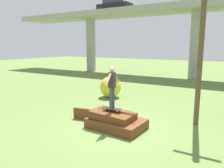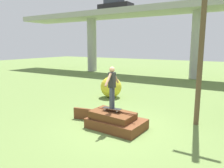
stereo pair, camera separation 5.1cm
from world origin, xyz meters
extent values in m
plane|color=olive|center=(0.00, 0.00, 0.00)|extent=(80.00, 80.00, 0.00)
cube|color=brown|center=(0.00, 0.00, 0.18)|extent=(2.17, 1.48, 0.37)
cube|color=#5B3319|center=(-0.12, -0.08, 0.51)|extent=(1.64, 1.03, 0.34)
cylinder|color=brown|center=(0.00, 0.00, 0.67)|extent=(1.67, 0.05, 0.05)
cube|color=brown|center=(-1.64, 0.15, 0.24)|extent=(1.04, 0.30, 0.48)
cube|color=black|center=(-0.15, -0.08, 0.78)|extent=(0.76, 0.27, 0.01)
cylinder|color=silver|center=(0.10, 0.03, 0.73)|extent=(0.06, 0.03, 0.05)
cylinder|color=silver|center=(0.12, -0.15, 0.73)|extent=(0.06, 0.03, 0.05)
cylinder|color=silver|center=(-0.41, 0.00, 0.73)|extent=(0.06, 0.03, 0.05)
cylinder|color=silver|center=(-0.40, -0.19, 0.73)|extent=(0.06, 0.03, 0.05)
cylinder|color=#383D4C|center=(-0.15, 0.01, 1.18)|extent=(0.12, 0.12, 0.79)
cylinder|color=#383D4C|center=(-0.14, -0.16, 1.18)|extent=(0.12, 0.12, 0.79)
cube|color=black|center=(-0.15, -0.08, 1.87)|extent=(0.23, 0.22, 0.57)
sphere|color=#A37556|center=(-0.15, -0.08, 2.26)|extent=(0.20, 0.20, 0.20)
cylinder|color=#A37556|center=(-0.17, 0.22, 1.91)|extent=(0.12, 0.45, 0.46)
cylinder|color=#A37556|center=(-0.13, -0.37, 1.91)|extent=(0.12, 0.45, 0.46)
cube|color=#9E9E99|center=(0.00, 14.76, 6.56)|extent=(44.00, 4.08, 0.60)
cylinder|color=#9E9E99|center=(-12.10, 14.76, 3.13)|extent=(1.10, 1.10, 6.26)
cylinder|color=#9E9E99|center=(0.00, 14.76, 3.13)|extent=(1.10, 1.10, 6.26)
cube|color=black|center=(-9.05, 15.20, 7.27)|extent=(3.83, 1.70, 0.82)
cube|color=#2D333D|center=(-9.25, 15.20, 8.00)|extent=(1.84, 1.56, 0.64)
cylinder|color=brown|center=(2.52, 2.04, 3.31)|extent=(0.20, 0.20, 6.61)
sphere|color=gold|center=(-2.83, 4.19, 0.64)|extent=(1.27, 1.27, 1.27)
camera|label=1|loc=(3.96, -6.88, 3.13)|focal=35.00mm
camera|label=2|loc=(4.01, -6.86, 3.13)|focal=35.00mm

